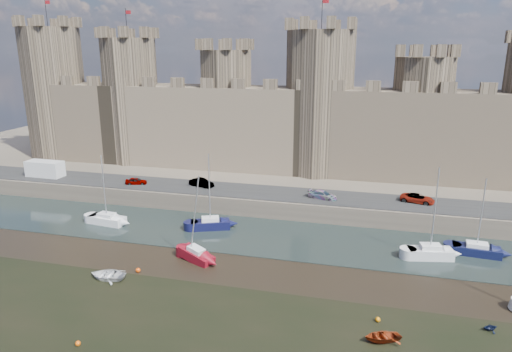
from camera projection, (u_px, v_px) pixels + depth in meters
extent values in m
cube|color=black|center=(276.00, 237.00, 56.67)|extent=(160.00, 12.00, 0.08)
cube|color=#4C443A|center=(313.00, 161.00, 89.96)|extent=(160.00, 60.00, 2.50)
cube|color=black|center=(290.00, 194.00, 65.34)|extent=(160.00, 7.00, 0.10)
cube|color=#42382B|center=(306.00, 130.00, 76.54)|extent=(100.00, 9.00, 14.00)
cylinder|color=#42382B|center=(56.00, 94.00, 86.63)|extent=(11.00, 11.00, 24.00)
cylinder|color=black|center=(46.00, 13.00, 82.75)|extent=(0.10, 0.10, 5.00)
cube|color=maroon|center=(47.00, 2.00, 82.14)|extent=(1.00, 0.03, 0.60)
cylinder|color=#42382B|center=(132.00, 101.00, 83.09)|extent=(10.00, 10.00, 22.00)
cylinder|color=black|center=(126.00, 23.00, 79.47)|extent=(0.10, 0.10, 5.00)
cube|color=maroon|center=(128.00, 12.00, 78.87)|extent=(1.00, 0.03, 0.60)
cylinder|color=#42382B|center=(226.00, 110.00, 79.07)|extent=(9.00, 9.00, 20.00)
cylinder|color=#42382B|center=(319.00, 104.00, 74.86)|extent=(11.00, 11.00, 23.00)
cylinder|color=black|center=(322.00, 13.00, 71.11)|extent=(0.10, 0.10, 5.00)
cube|color=maroon|center=(326.00, 1.00, 70.51)|extent=(1.00, 0.03, 0.60)
cylinder|color=#42382B|center=(420.00, 119.00, 71.59)|extent=(9.00, 9.00, 19.00)
imported|color=gray|center=(136.00, 181.00, 70.07)|extent=(3.47, 2.16, 1.10)
imported|color=gray|center=(201.00, 183.00, 68.84)|extent=(4.15, 2.51, 1.29)
imported|color=gray|center=(323.00, 195.00, 63.30)|extent=(4.28, 2.53, 1.16)
imported|color=gray|center=(417.00, 198.00, 61.70)|extent=(4.82, 3.07, 1.24)
cube|color=silver|center=(45.00, 169.00, 74.16)|extent=(6.07, 2.55, 2.63)
cube|color=silver|center=(107.00, 220.00, 60.91)|extent=(5.20, 2.49, 1.02)
cube|color=silver|center=(106.00, 215.00, 60.72)|extent=(2.37, 1.60, 0.46)
cylinder|color=silver|center=(104.00, 186.00, 59.66)|extent=(0.14, 0.14, 8.36)
cube|color=black|center=(210.00, 225.00, 59.21)|extent=(5.35, 3.65, 1.09)
cube|color=silver|center=(210.00, 219.00, 59.00)|extent=(2.56, 2.08, 0.49)
cylinder|color=silver|center=(209.00, 188.00, 57.87)|extent=(0.14, 0.14, 8.91)
cube|color=silver|center=(430.00, 253.00, 50.80)|extent=(5.13, 2.81, 1.14)
cube|color=silver|center=(431.00, 247.00, 50.58)|extent=(2.38, 1.72, 0.52)
cylinder|color=silver|center=(435.00, 209.00, 49.40)|extent=(0.14, 0.14, 9.33)
cube|color=black|center=(476.00, 250.00, 51.74)|extent=(5.30, 2.49, 0.98)
cube|color=silver|center=(477.00, 245.00, 51.55)|extent=(2.41, 1.62, 0.45)
cylinder|color=silver|center=(482.00, 213.00, 50.54)|extent=(0.14, 0.14, 8.01)
cube|color=maroon|center=(196.00, 256.00, 50.39)|extent=(4.55, 3.24, 1.08)
cube|color=silver|center=(196.00, 250.00, 50.18)|extent=(2.19, 1.82, 0.49)
cylinder|color=silver|center=(195.00, 214.00, 49.06)|extent=(0.14, 0.14, 8.84)
imported|color=maroon|center=(382.00, 338.00, 36.50)|extent=(3.75, 3.37, 0.64)
imported|color=silver|center=(108.00, 275.00, 46.44)|extent=(3.82, 2.77, 0.78)
imported|color=black|center=(490.00, 327.00, 37.84)|extent=(1.54, 1.43, 0.65)
sphere|color=#D55209|center=(78.00, 343.00, 35.95)|extent=(0.43, 0.43, 0.43)
sphere|color=#E9480A|center=(138.00, 270.00, 47.82)|extent=(0.50, 0.50, 0.50)
sphere|color=orange|center=(378.00, 319.00, 39.11)|extent=(0.45, 0.45, 0.45)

